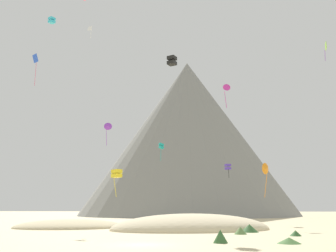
{
  "coord_description": "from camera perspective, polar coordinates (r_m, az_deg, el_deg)",
  "views": [
    {
      "loc": [
        4.68,
        -32.57,
        2.98
      ],
      "look_at": [
        -1.05,
        37.74,
        17.0
      ],
      "focal_mm": 43.16,
      "sensor_mm": 36.0,
      "label": 1
    }
  ],
  "objects": [
    {
      "name": "ground_plane",
      "position": [
        33.04,
        -3.65,
        -16.39
      ],
      "size": [
        400.0,
        400.0,
        0.0
      ],
      "primitive_type": "plane",
      "color": "beige"
    },
    {
      "name": "dune_foreground_left",
      "position": [
        60.51,
        -13.68,
        -13.76
      ],
      "size": [
        19.57,
        18.18,
        2.27
      ],
      "primitive_type": "ellipsoid",
      "rotation": [
        0.0,
        0.0,
        0.42
      ],
      "color": "#CCBA8E",
      "rests_on": "ground_plane"
    },
    {
      "name": "dune_foreground_right",
      "position": [
        53.37,
        3.34,
        -14.42
      ],
      "size": [
        24.8,
        20.85,
        4.08
      ],
      "primitive_type": "ellipsoid",
      "rotation": [
        0.0,
        0.0,
        0.38
      ],
      "color": "beige",
      "rests_on": "ground_plane"
    },
    {
      "name": "bush_low_patch",
      "position": [
        34.59,
        7.41,
        -15.19
      ],
      "size": [
        1.74,
        1.74,
        1.08
      ],
      "primitive_type": "cone",
      "rotation": [
        0.0,
        0.0,
        5.49
      ],
      "color": "#386633",
      "rests_on": "ground_plane"
    },
    {
      "name": "bush_mid_center",
      "position": [
        45.43,
        10.18,
        -14.33
      ],
      "size": [
        1.99,
        1.99,
        0.79
      ],
      "primitive_type": "cone",
      "rotation": [
        0.0,
        0.0,
        3.95
      ],
      "color": "#668C4C",
      "rests_on": "ground_plane"
    },
    {
      "name": "bush_near_left",
      "position": [
        35.27,
        16.72,
        -15.23
      ],
      "size": [
        2.71,
        2.71,
        0.49
      ],
      "primitive_type": "cone",
      "rotation": [
        0.0,
        0.0,
        3.75
      ],
      "color": "#477238",
      "rests_on": "ground_plane"
    },
    {
      "name": "bush_far_left",
      "position": [
        49.12,
        11.43,
        -13.96
      ],
      "size": [
        2.53,
        2.53,
        0.93
      ],
      "primitive_type": "cone",
      "rotation": [
        0.0,
        0.0,
        6.03
      ],
      "color": "#386633",
      "rests_on": "ground_plane"
    },
    {
      "name": "bush_near_right",
      "position": [
        44.21,
        17.57,
        -14.22
      ],
      "size": [
        1.47,
        1.47,
        0.58
      ],
      "primitive_type": "cone",
      "rotation": [
        0.0,
        0.0,
        3.39
      ],
      "color": "#386633",
      "rests_on": "ground_plane"
    },
    {
      "name": "rock_massif",
      "position": [
        134.96,
        2.22,
        -2.38
      ],
      "size": [
        93.96,
        93.96,
        51.46
      ],
      "color": "gray",
      "rests_on": "ground_plane"
    },
    {
      "name": "kite_white_high",
      "position": [
        87.5,
        -10.96,
        13.28
      ],
      "size": [
        1.16,
        0.67,
        2.65
      ],
      "rotation": [
        0.0,
        0.0,
        5.01
      ],
      "color": "white"
    },
    {
      "name": "kite_violet_mid",
      "position": [
        88.86,
        -8.49,
        -0.04
      ],
      "size": [
        1.85,
        1.06,
        5.16
      ],
      "rotation": [
        0.0,
        0.0,
        0.19
      ],
      "color": "purple"
    },
    {
      "name": "kite_yellow_low",
      "position": [
        64.61,
        -7.26,
        -6.69
      ],
      "size": [
        1.83,
        1.82,
        4.32
      ],
      "rotation": [
        0.0,
        0.0,
        4.03
      ],
      "color": "yellow"
    },
    {
      "name": "kite_indigo_low",
      "position": [
        82.11,
        8.45,
        -5.73
      ],
      "size": [
        1.33,
        1.33,
        2.78
      ],
      "rotation": [
        0.0,
        0.0,
        3.67
      ],
      "color": "#5138B2"
    },
    {
      "name": "kite_cyan_high",
      "position": [
        91.45,
        -16.09,
        14.15
      ],
      "size": [
        1.61,
        1.6,
        1.28
      ],
      "rotation": [
        0.0,
        0.0,
        0.98
      ],
      "color": "#33BCDB"
    },
    {
      "name": "kite_lime_high",
      "position": [
        79.52,
        21.38,
        10.31
      ],
      "size": [
        0.53,
        1.32,
        3.68
      ],
      "rotation": [
        0.0,
        0.0,
        3.81
      ],
      "color": "#8CD133"
    },
    {
      "name": "kite_black_mid",
      "position": [
        57.19,
        0.56,
        9.21
      ],
      "size": [
        1.44,
        1.43,
        1.23
      ],
      "rotation": [
        0.0,
        0.0,
        1.14
      ],
      "color": "black"
    },
    {
      "name": "kite_magenta_mid",
      "position": [
        76.26,
        8.26,
        5.29
      ],
      "size": [
        1.44,
        0.64,
        4.6
      ],
      "rotation": [
        0.0,
        0.0,
        3.24
      ],
      "color": "#D1339E"
    },
    {
      "name": "kite_blue_high",
      "position": [
        74.51,
        -18.22,
        8.58
      ],
      "size": [
        1.3,
        0.76,
        5.84
      ],
      "rotation": [
        0.0,
        0.0,
        5.0
      ],
      "color": "blue"
    },
    {
      "name": "kite_teal_mid",
      "position": [
        83.37,
        -0.96,
        -2.86
      ],
      "size": [
        1.29,
        1.24,
        3.76
      ],
      "rotation": [
        0.0,
        0.0,
        5.03
      ],
      "color": "teal"
    },
    {
      "name": "kite_orange_low",
      "position": [
        70.52,
        13.65,
        -5.93
      ],
      "size": [
        1.51,
        1.64,
        5.78
      ],
      "rotation": [
        0.0,
        0.0,
        0.84
      ],
      "color": "orange"
    }
  ]
}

